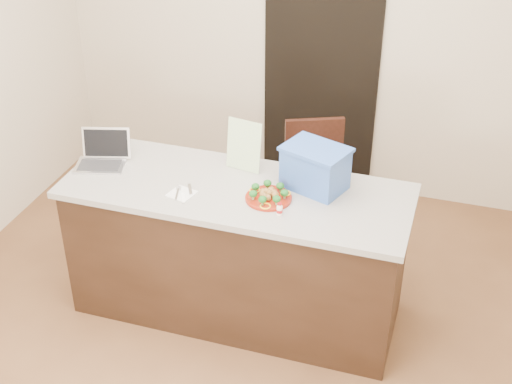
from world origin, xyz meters
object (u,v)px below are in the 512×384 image
(plate, at_px, (268,198))
(chair, at_px, (309,177))
(island, at_px, (237,251))
(blue_box, at_px, (315,168))
(napkin, at_px, (182,194))
(yogurt_bottle, at_px, (280,210))
(laptop, at_px, (103,155))

(plate, distance_m, chair, 1.04)
(island, relative_size, blue_box, 4.79)
(island, relative_size, chair, 2.20)
(chair, bearing_deg, blue_box, -98.78)
(island, bearing_deg, napkin, -150.38)
(napkin, relative_size, blue_box, 0.33)
(plate, bearing_deg, yogurt_bottle, -51.67)
(plate, relative_size, laptop, 0.78)
(napkin, xyz_separation_m, laptop, (-0.60, 0.20, 0.05))
(laptop, distance_m, chair, 1.48)
(island, height_order, blue_box, blue_box)
(island, distance_m, chair, 0.93)
(napkin, relative_size, chair, 0.15)
(yogurt_bottle, xyz_separation_m, blue_box, (0.12, 0.34, 0.10))
(laptop, relative_size, blue_box, 0.80)
(laptop, bearing_deg, yogurt_bottle, -26.43)
(blue_box, relative_size, chair, 0.46)
(yogurt_bottle, distance_m, laptop, 1.22)
(yogurt_bottle, bearing_deg, napkin, 177.00)
(napkin, height_order, yogurt_bottle, yogurt_bottle)
(laptop, relative_size, chair, 0.37)
(plate, relative_size, chair, 0.29)
(napkin, bearing_deg, island, 29.62)
(blue_box, bearing_deg, napkin, -136.78)
(chair, bearing_deg, yogurt_bottle, -109.25)
(napkin, height_order, blue_box, blue_box)
(yogurt_bottle, relative_size, laptop, 0.21)
(laptop, bearing_deg, chair, 22.05)
(plate, relative_size, napkin, 1.90)
(plate, xyz_separation_m, chair, (0.02, 0.96, -0.40))
(plate, xyz_separation_m, laptop, (-1.10, 0.10, 0.05))
(island, xyz_separation_m, napkin, (-0.28, -0.16, 0.46))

